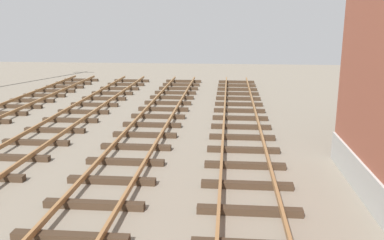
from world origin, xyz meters
The scene contains 0 objects.
Camera 1 is at (0.37, -2.10, 4.55)m, focal length 39.00 mm.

